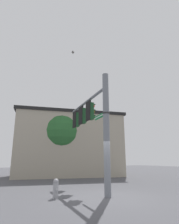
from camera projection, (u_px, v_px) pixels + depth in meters
ground_plane at (108, 197)px, 8.61m from camera, size 80.00×80.00×0.00m
signal_pole at (106, 131)px, 9.35m from camera, size 0.31×0.31×6.03m
mast_arm at (86, 102)px, 12.43m from camera, size 5.59×0.86×0.17m
traffic_light_nearest_pole at (91, 111)px, 11.60m from camera, size 0.54×0.49×1.31m
traffic_light_mid_inner at (83, 116)px, 12.83m from camera, size 0.54×0.49×1.31m
traffic_light_mid_outer at (77, 120)px, 14.05m from camera, size 0.54×0.49×1.31m
street_name_sign at (103, 115)px, 9.88m from camera, size 1.54×0.36×0.22m
bird_flying at (73, 52)px, 12.44m from camera, size 0.29×0.22×0.08m
storefront_building at (69, 144)px, 20.72m from camera, size 8.77×12.21×6.52m
tree_by_storefront at (60, 133)px, 19.95m from camera, size 4.93×4.93×6.85m
fire_hydrant at (56, 188)px, 8.45m from camera, size 0.35×0.24×0.82m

